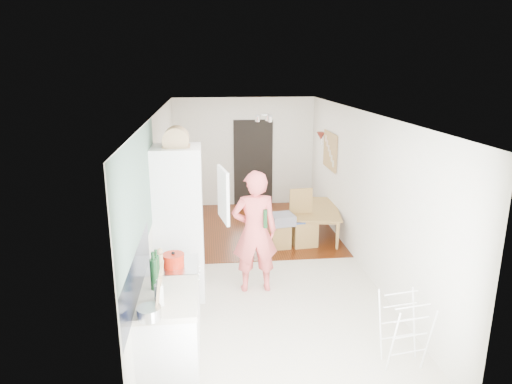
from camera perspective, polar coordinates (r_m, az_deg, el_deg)
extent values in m
cube|color=beige|center=(7.57, 0.86, -9.30)|extent=(3.20, 7.00, 0.01)
cube|color=#5F2109|center=(9.27, -0.55, -4.49)|extent=(3.20, 3.30, 0.01)
cube|color=slate|center=(5.05, -14.36, -0.22)|extent=(0.02, 3.00, 1.30)
cube|color=black|center=(4.78, -14.62, -10.11)|extent=(0.02, 1.90, 0.50)
cube|color=black|center=(10.58, -0.35, 3.64)|extent=(0.90, 0.04, 2.00)
cube|color=white|center=(5.10, -10.73, -17.41)|extent=(0.60, 0.90, 0.86)
cube|color=beige|center=(4.87, -11.01, -12.85)|extent=(0.62, 0.92, 0.06)
cube|color=white|center=(5.74, -10.18, -13.27)|extent=(0.60, 0.60, 0.88)
cube|color=#BDBDBF|center=(5.53, -10.41, -9.08)|extent=(0.60, 0.60, 0.04)
cube|color=white|center=(6.41, -9.60, -3.87)|extent=(0.66, 0.66, 2.15)
cube|color=white|center=(5.97, -4.11, -0.35)|extent=(0.14, 0.56, 0.70)
cube|color=white|center=(6.26, -6.96, 0.31)|extent=(0.02, 0.52, 0.66)
cube|color=#AA7E54|center=(9.20, 9.28, 5.12)|extent=(0.03, 0.90, 0.70)
cube|color=olive|center=(9.19, 9.19, 5.12)|extent=(0.00, 0.94, 0.74)
cone|color=maroon|center=(9.78, 8.10, 6.96)|extent=(0.18, 0.18, 0.16)
imported|color=#E55A58|center=(6.46, -0.16, -3.65)|extent=(0.78, 0.52, 2.12)
imported|color=olive|center=(8.90, 7.52, -3.95)|extent=(0.95, 1.44, 0.47)
cube|color=gray|center=(8.13, 3.27, -3.41)|extent=(0.46, 0.46, 0.18)
cylinder|color=red|center=(5.44, -10.28, -8.40)|extent=(0.31, 0.31, 0.15)
cylinder|color=#BDBDBF|center=(4.46, -13.21, -14.50)|extent=(0.28, 0.28, 0.11)
cylinder|color=#153D1C|center=(6.35, 1.17, -3.35)|extent=(0.06, 0.06, 0.27)
cylinder|color=#153D1C|center=(4.92, -12.63, -10.02)|extent=(0.09, 0.09, 0.33)
cylinder|color=#153D1C|center=(5.10, -12.30, -9.31)|extent=(0.07, 0.07, 0.29)
cylinder|color=silver|center=(4.63, -12.02, -12.50)|extent=(0.11, 0.11, 0.22)
cylinder|color=tan|center=(5.29, -12.03, -8.86)|extent=(0.07, 0.07, 0.21)
cylinder|color=tan|center=(5.27, -11.86, -8.78)|extent=(0.08, 0.08, 0.24)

